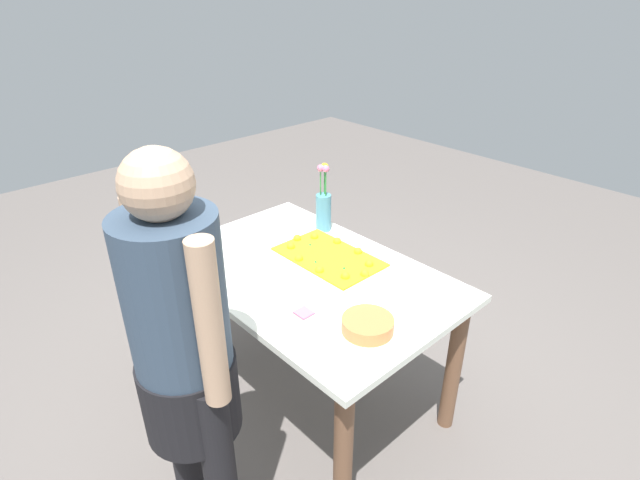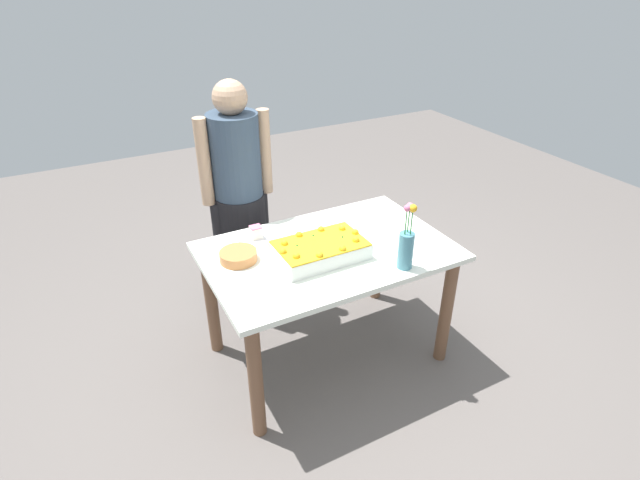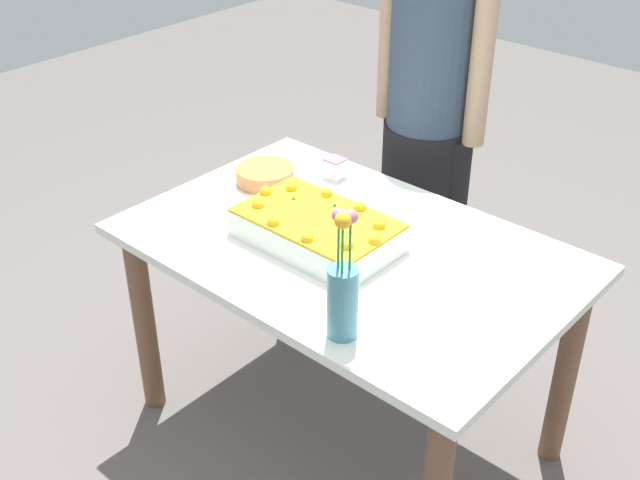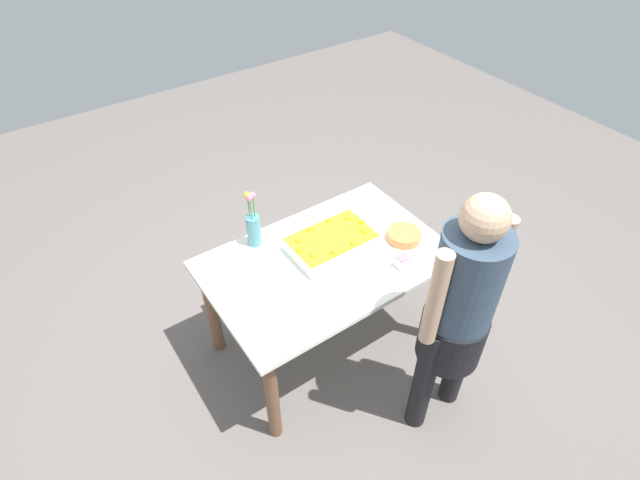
{
  "view_description": "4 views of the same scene",
  "coord_description": "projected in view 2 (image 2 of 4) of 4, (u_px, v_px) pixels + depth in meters",
  "views": [
    {
      "loc": [
        1.4,
        -1.23,
        1.86
      ],
      "look_at": [
        0.01,
        0.06,
        0.86
      ],
      "focal_mm": 28.0,
      "sensor_mm": 36.0,
      "label": 1
    },
    {
      "loc": [
        1.1,
        1.98,
        2.08
      ],
      "look_at": [
        0.06,
        0.03,
        0.81
      ],
      "focal_mm": 28.0,
      "sensor_mm": 36.0,
      "label": 2
    },
    {
      "loc": [
        -1.24,
        1.52,
        1.95
      ],
      "look_at": [
        0.03,
        0.09,
        0.77
      ],
      "focal_mm": 45.0,
      "sensor_mm": 36.0,
      "label": 3
    },
    {
      "loc": [
        -1.13,
        -1.58,
        2.61
      ],
      "look_at": [
        0.0,
        0.06,
        0.81
      ],
      "focal_mm": 28.0,
      "sensor_mm": 36.0,
      "label": 4
    }
  ],
  "objects": [
    {
      "name": "ground_plane",
      "position": [
        327.0,
        352.0,
        3.0
      ],
      "size": [
        8.0,
        8.0,
        0.0
      ],
      "primitive_type": "plane",
      "color": "#605956"
    },
    {
      "name": "dining_table",
      "position": [
        328.0,
        268.0,
        2.7
      ],
      "size": [
        1.29,
        0.84,
        0.72
      ],
      "color": "white",
      "rests_on": "ground_plane"
    },
    {
      "name": "sheet_cake",
      "position": [
        320.0,
        250.0,
        2.55
      ],
      "size": [
        0.46,
        0.28,
        0.11
      ],
      "color": "white",
      "rests_on": "dining_table"
    },
    {
      "name": "serving_plate_with_slice",
      "position": [
        256.0,
        236.0,
        2.73
      ],
      "size": [
        0.19,
        0.19,
        0.08
      ],
      "color": "white",
      "rests_on": "dining_table"
    },
    {
      "name": "cake_knife",
      "position": [
        376.0,
        226.0,
        2.86
      ],
      "size": [
        0.21,
        0.14,
        0.0
      ],
      "primitive_type": "cube",
      "rotation": [
        0.0,
        0.0,
        5.73
      ],
      "color": "silver",
      "rests_on": "dining_table"
    },
    {
      "name": "flower_vase",
      "position": [
        406.0,
        246.0,
        2.43
      ],
      "size": [
        0.08,
        0.08,
        0.35
      ],
      "color": "teal",
      "rests_on": "dining_table"
    },
    {
      "name": "fruit_bowl",
      "position": [
        238.0,
        256.0,
        2.53
      ],
      "size": [
        0.19,
        0.19,
        0.05
      ],
      "primitive_type": "cylinder",
      "color": "#C27941",
      "rests_on": "dining_table"
    },
    {
      "name": "person_standing",
      "position": [
        238.0,
        186.0,
        3.03
      ],
      "size": [
        0.45,
        0.31,
        1.49
      ],
      "rotation": [
        0.0,
        0.0,
        1.57
      ],
      "color": "black",
      "rests_on": "ground_plane"
    }
  ]
}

